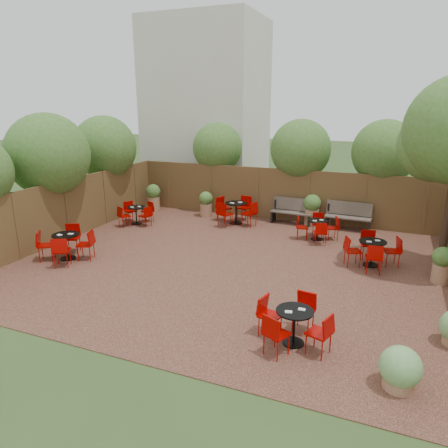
% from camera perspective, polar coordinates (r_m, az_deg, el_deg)
% --- Properties ---
extents(ground, '(80.00, 80.00, 0.00)m').
position_cam_1_polar(ground, '(11.84, 1.69, -5.59)').
color(ground, '#354F23').
rests_on(ground, ground).
extents(courtyard_paving, '(12.00, 10.00, 0.02)m').
position_cam_1_polar(courtyard_paving, '(11.83, 1.69, -5.54)').
color(courtyard_paving, '#361C16').
rests_on(courtyard_paving, ground).
extents(fence_back, '(12.00, 0.08, 2.00)m').
position_cam_1_polar(fence_back, '(16.13, 7.99, 4.00)').
color(fence_back, brown).
rests_on(fence_back, ground).
extents(fence_left, '(0.08, 10.00, 2.00)m').
position_cam_1_polar(fence_left, '(14.63, -20.87, 1.77)').
color(fence_left, brown).
rests_on(fence_left, ground).
extents(neighbour_building, '(5.00, 4.00, 8.00)m').
position_cam_1_polar(neighbour_building, '(20.09, -2.36, 15.23)').
color(neighbour_building, beige).
rests_on(neighbour_building, ground).
extents(overhang_foliage, '(15.45, 10.47, 2.66)m').
position_cam_1_polar(overhang_foliage, '(14.50, -3.06, 9.55)').
color(overhang_foliage, '#3A6420').
rests_on(overhang_foliage, ground).
extents(park_bench_left, '(1.57, 0.60, 0.95)m').
position_cam_1_polar(park_bench_left, '(15.77, 9.35, 1.82)').
color(park_bench_left, brown).
rests_on(park_bench_left, courtyard_paving).
extents(park_bench_right, '(1.61, 0.56, 0.98)m').
position_cam_1_polar(park_bench_right, '(15.47, 16.70, 1.11)').
color(park_bench_right, brown).
rests_on(park_bench_right, courtyard_paving).
extents(bistro_tables, '(9.87, 8.74, 0.93)m').
position_cam_1_polar(bistro_tables, '(12.79, 0.50, -1.75)').
color(bistro_tables, black).
rests_on(bistro_tables, courtyard_paving).
extents(planters, '(11.16, 4.48, 1.15)m').
position_cam_1_polar(planters, '(15.35, 3.86, 1.94)').
color(planters, '#94684A').
rests_on(planters, courtyard_paving).
extents(low_shrubs, '(1.82, 3.03, 0.73)m').
position_cam_1_polar(low_shrubs, '(7.96, 27.97, -16.67)').
color(low_shrubs, '#94684A').
rests_on(low_shrubs, courtyard_paving).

